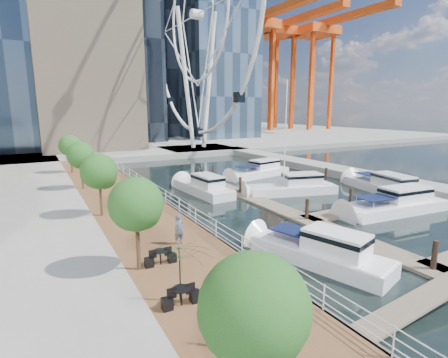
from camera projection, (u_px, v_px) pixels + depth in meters
The scene contains 18 objects.
ground at pixel (364, 269), 19.27m from camera, with size 520.00×520.00×0.00m, color black.
boardwalk at pixel (131, 214), 27.78m from camera, with size 6.00×60.00×1.00m, color brown.
seawall at pixel (167, 209), 29.20m from camera, with size 0.25×60.00×1.00m, color #595954.
land_far at pixel (88, 136), 106.69m from camera, with size 200.00×114.00×1.00m, color gray.
breakwater at pixel (343, 172), 45.81m from camera, with size 4.00×60.00×1.00m, color gray.
pier at pixel (199, 150), 70.42m from camera, with size 14.00×12.00×1.00m, color gray.
railing at pixel (166, 197), 28.95m from camera, with size 0.10×60.00×1.05m, color white, non-canonical shape.
floating_docks at pixel (334, 201), 31.51m from camera, with size 16.00×34.00×2.60m.
ferris_wheel at pixel (197, 15), 65.38m from camera, with size 5.80×45.60×47.80m.
port_cranes at pixel (280, 77), 129.44m from camera, with size 40.00×52.00×38.00m.
street_trees at pixel (99, 171), 25.03m from camera, with size 2.60×42.60×4.60m.
cafe_tables at pixel (213, 320), 12.35m from camera, with size 2.50×13.70×0.74m.
yacht_foreground at pixel (393, 213), 29.78m from camera, with size 2.91×10.86×2.15m, color white, non-canonical shape.
pedestrian_near at pixel (179, 229), 20.08m from camera, with size 0.65×0.43×1.80m, color #494F62.
pedestrian_mid at pixel (145, 192), 29.74m from camera, with size 0.75×0.58×1.54m, color #7C5F55.
pedestrian_far at pixel (96, 167), 41.83m from camera, with size 1.00×0.42×1.71m, color #383D46.
moored_yachts at pixel (306, 198), 34.53m from camera, with size 23.35×35.14×11.50m.
cafe_seating at pixel (265, 357), 9.30m from camera, with size 3.95×14.44×2.62m.
Camera 1 is at (-15.44, -11.92, 8.72)m, focal length 28.00 mm.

